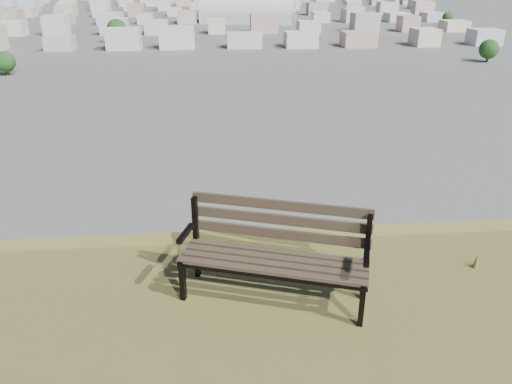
{
  "coord_description": "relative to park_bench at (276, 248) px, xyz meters",
  "views": [
    {
      "loc": [
        -0.46,
        -1.33,
        28.05
      ],
      "look_at": [
        0.07,
        4.81,
        25.3
      ],
      "focal_mm": 35.0,
      "sensor_mm": 36.0,
      "label": 1
    }
  ],
  "objects": [
    {
      "name": "arena",
      "position": [
        20.85,
        298.49,
        -20.28
      ],
      "size": [
        56.8,
        34.99,
        22.32
      ],
      "rotation": [
        0.0,
        0.0,
        -0.26
      ],
      "color": "#B7B7B3",
      "rests_on": "ground"
    },
    {
      "name": "city_blocks",
      "position": [
        -0.1,
        391.53,
        -22.04
      ],
      "size": [
        395.0,
        361.0,
        7.0
      ],
      "color": "beige",
      "rests_on": "ground"
    },
    {
      "name": "city_trees",
      "position": [
        -26.49,
        316.09,
        -20.71
      ],
      "size": [
        406.52,
        387.2,
        9.98
      ],
      "color": "black",
      "rests_on": "ground"
    },
    {
      "name": "park_bench",
      "position": [
        0.0,
        0.0,
        0.0
      ],
      "size": [
        1.92,
        1.13,
        0.96
      ],
      "rotation": [
        0.0,
        0.0,
        -0.32
      ],
      "color": "#413225",
      "rests_on": "hilltop_mesa"
    }
  ]
}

